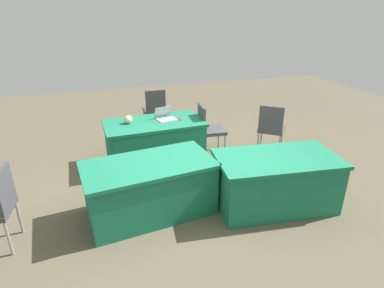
{
  "coord_description": "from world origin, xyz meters",
  "views": [
    {
      "loc": [
        1.27,
        3.51,
        2.49
      ],
      "look_at": [
        0.13,
        0.0,
        0.9
      ],
      "focal_mm": 29.4,
      "sensor_mm": 36.0,
      "label": 1
    }
  ],
  "objects_px": {
    "table_mid_right": "(275,181)",
    "scissors_red": "(180,119)",
    "chair_aisle": "(155,108)",
    "chair_tucked_right": "(271,126)",
    "table_foreground": "(155,141)",
    "laptop_silver": "(166,117)",
    "chair_near_front": "(208,127)",
    "table_back_left": "(150,188)",
    "yarn_ball": "(128,119)"
  },
  "relations": [
    {
      "from": "table_foreground",
      "to": "yarn_ball",
      "type": "xyz_separation_m",
      "value": [
        0.42,
        -0.05,
        0.43
      ]
    },
    {
      "from": "chair_tucked_right",
      "to": "laptop_silver",
      "type": "bearing_deg",
      "value": -155.16
    },
    {
      "from": "table_mid_right",
      "to": "chair_tucked_right",
      "type": "height_order",
      "value": "chair_tucked_right"
    },
    {
      "from": "table_back_left",
      "to": "chair_aisle",
      "type": "relative_size",
      "value": 1.8
    },
    {
      "from": "table_foreground",
      "to": "table_back_left",
      "type": "relative_size",
      "value": 0.99
    },
    {
      "from": "chair_tucked_right",
      "to": "yarn_ball",
      "type": "height_order",
      "value": "chair_tucked_right"
    },
    {
      "from": "table_foreground",
      "to": "chair_aisle",
      "type": "height_order",
      "value": "chair_aisle"
    },
    {
      "from": "chair_near_front",
      "to": "chair_aisle",
      "type": "distance_m",
      "value": 1.58
    },
    {
      "from": "chair_aisle",
      "to": "yarn_ball",
      "type": "xyz_separation_m",
      "value": [
        0.71,
        1.33,
        0.25
      ]
    },
    {
      "from": "yarn_ball",
      "to": "table_back_left",
      "type": "bearing_deg",
      "value": 91.55
    },
    {
      "from": "table_foreground",
      "to": "table_mid_right",
      "type": "bearing_deg",
      "value": 124.09
    },
    {
      "from": "laptop_silver",
      "to": "yarn_ball",
      "type": "bearing_deg",
      "value": -10.51
    },
    {
      "from": "table_mid_right",
      "to": "yarn_ball",
      "type": "height_order",
      "value": "yarn_ball"
    },
    {
      "from": "table_back_left",
      "to": "chair_near_front",
      "type": "xyz_separation_m",
      "value": [
        -1.35,
        -1.46,
        0.17
      ]
    },
    {
      "from": "table_back_left",
      "to": "scissors_red",
      "type": "xyz_separation_m",
      "value": [
        -0.84,
        -1.52,
        0.36
      ]
    },
    {
      "from": "chair_tucked_right",
      "to": "scissors_red",
      "type": "bearing_deg",
      "value": -155.36
    },
    {
      "from": "table_back_left",
      "to": "chair_aisle",
      "type": "distance_m",
      "value": 2.97
    },
    {
      "from": "chair_aisle",
      "to": "laptop_silver",
      "type": "xyz_separation_m",
      "value": [
        0.07,
        1.31,
        0.22
      ]
    },
    {
      "from": "table_mid_right",
      "to": "chair_near_front",
      "type": "height_order",
      "value": "chair_near_front"
    },
    {
      "from": "chair_aisle",
      "to": "yarn_ball",
      "type": "relative_size",
      "value": 6.83
    },
    {
      "from": "laptop_silver",
      "to": "table_back_left",
      "type": "bearing_deg",
      "value": 57.13
    },
    {
      "from": "chair_aisle",
      "to": "yarn_ball",
      "type": "bearing_deg",
      "value": -119.28
    },
    {
      "from": "scissors_red",
      "to": "chair_near_front",
      "type": "bearing_deg",
      "value": 87.99
    },
    {
      "from": "table_back_left",
      "to": "laptop_silver",
      "type": "relative_size",
      "value": 4.63
    },
    {
      "from": "chair_tucked_right",
      "to": "laptop_silver",
      "type": "xyz_separation_m",
      "value": [
        1.83,
        -0.46,
        0.22
      ]
    },
    {
      "from": "yarn_ball",
      "to": "scissors_red",
      "type": "bearing_deg",
      "value": 177.57
    },
    {
      "from": "table_foreground",
      "to": "table_mid_right",
      "type": "xyz_separation_m",
      "value": [
        -1.26,
        1.86,
        0.0
      ]
    },
    {
      "from": "chair_aisle",
      "to": "laptop_silver",
      "type": "bearing_deg",
      "value": -94.18
    },
    {
      "from": "chair_aisle",
      "to": "chair_tucked_right",
      "type": "bearing_deg",
      "value": -46.38
    },
    {
      "from": "chair_near_front",
      "to": "scissors_red",
      "type": "bearing_deg",
      "value": -91.91
    },
    {
      "from": "table_foreground",
      "to": "chair_tucked_right",
      "type": "relative_size",
      "value": 1.79
    },
    {
      "from": "table_back_left",
      "to": "chair_aisle",
      "type": "xyz_separation_m",
      "value": [
        -0.67,
        -2.89,
        0.18
      ]
    },
    {
      "from": "laptop_silver",
      "to": "scissors_red",
      "type": "xyz_separation_m",
      "value": [
        -0.24,
        0.05,
        -0.04
      ]
    },
    {
      "from": "laptop_silver",
      "to": "yarn_ball",
      "type": "height_order",
      "value": "laptop_silver"
    },
    {
      "from": "laptop_silver",
      "to": "chair_tucked_right",
      "type": "bearing_deg",
      "value": 153.95
    },
    {
      "from": "table_foreground",
      "to": "chair_tucked_right",
      "type": "distance_m",
      "value": 2.09
    },
    {
      "from": "table_mid_right",
      "to": "chair_tucked_right",
      "type": "relative_size",
      "value": 1.77
    },
    {
      "from": "chair_aisle",
      "to": "scissors_red",
      "type": "xyz_separation_m",
      "value": [
        -0.17,
        1.37,
        0.18
      ]
    },
    {
      "from": "table_back_left",
      "to": "yarn_ball",
      "type": "relative_size",
      "value": 12.32
    },
    {
      "from": "scissors_red",
      "to": "chair_tucked_right",
      "type": "bearing_deg",
      "value": 80.48
    },
    {
      "from": "table_back_left",
      "to": "yarn_ball",
      "type": "height_order",
      "value": "yarn_ball"
    },
    {
      "from": "table_mid_right",
      "to": "table_back_left",
      "type": "distance_m",
      "value": 1.67
    },
    {
      "from": "table_mid_right",
      "to": "chair_aisle",
      "type": "distance_m",
      "value": 3.38
    },
    {
      "from": "table_foreground",
      "to": "scissors_red",
      "type": "bearing_deg",
      "value": -178.79
    },
    {
      "from": "laptop_silver",
      "to": "chair_near_front",
      "type": "bearing_deg",
      "value": 159.33
    },
    {
      "from": "table_mid_right",
      "to": "table_back_left",
      "type": "xyz_separation_m",
      "value": [
        1.63,
        -0.35,
        0.0
      ]
    },
    {
      "from": "table_back_left",
      "to": "laptop_silver",
      "type": "xyz_separation_m",
      "value": [
        -0.6,
        -1.57,
        0.4
      ]
    },
    {
      "from": "table_mid_right",
      "to": "scissors_red",
      "type": "height_order",
      "value": "scissors_red"
    },
    {
      "from": "yarn_ball",
      "to": "table_foreground",
      "type": "bearing_deg",
      "value": 173.59
    },
    {
      "from": "table_foreground",
      "to": "laptop_silver",
      "type": "xyz_separation_m",
      "value": [
        -0.22,
        -0.06,
        0.4
      ]
    }
  ]
}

